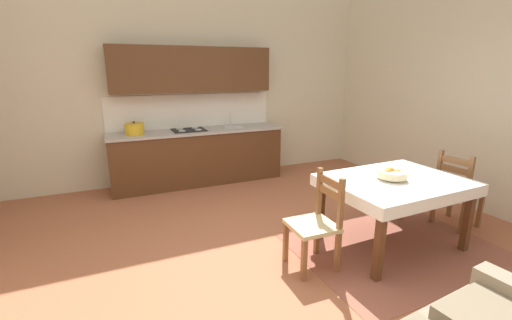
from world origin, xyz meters
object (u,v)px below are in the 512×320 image
Objects in this scene: kitchen_cabinetry at (197,132)px; dining_chair_window_side at (457,192)px; fruit_bowl at (392,174)px; dining_table at (394,189)px; dining_chair_tv_side at (316,224)px.

kitchen_cabinetry is 3.01× the size of dining_chair_window_side.
kitchen_cabinetry reaches higher than fruit_bowl.
fruit_bowl is at bearing 175.37° from dining_table.
kitchen_cabinetry is 3.01m from dining_chair_tv_side.
fruit_bowl is (-0.05, 0.00, 0.18)m from dining_table.
dining_chair_tv_side is at bearing -82.44° from kitchen_cabinetry.
dining_chair_window_side and dining_chair_tv_side have the same top height.
dining_chair_window_side is (1.06, 0.03, -0.19)m from dining_table.
dining_chair_window_side reaches higher than fruit_bowl.
kitchen_cabinetry is at bearing 114.25° from fruit_bowl.
dining_chair_window_side is 1.00× the size of dining_chair_tv_side.
dining_chair_tv_side is (-0.98, -0.02, -0.19)m from dining_table.
dining_chair_tv_side is 1.00m from fruit_bowl.
dining_chair_tv_side is at bearing -178.53° from dining_chair_window_side.
fruit_bowl is at bearing -65.75° from kitchen_cabinetry.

